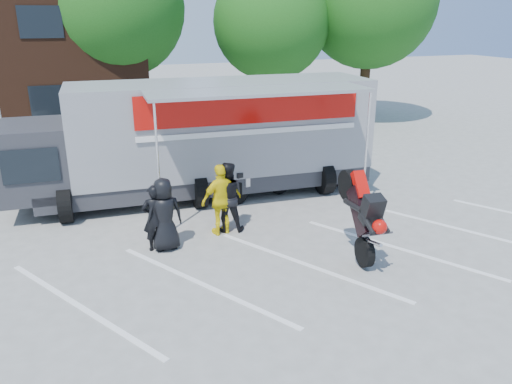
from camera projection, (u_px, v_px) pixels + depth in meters
ground at (320, 288)px, 10.13m from camera, size 100.00×100.00×0.00m
parking_bay_lines at (299, 266)px, 11.01m from camera, size 18.09×13.33×0.01m
tree_left at (114, 7)px, 21.73m from camera, size 6.12×6.12×8.64m
tree_mid at (271, 22)px, 23.37m from camera, size 5.44×5.44×7.68m
tree_right at (370, 2)px, 24.27m from camera, size 6.46×6.46×9.12m
transporter_truck at (209, 194)px, 15.51m from camera, size 11.04×5.74×3.43m
parked_motorcycle at (259, 199)px, 15.09m from camera, size 2.43×1.35×1.21m
stunt_bike_rider at (348, 253)px, 11.63m from camera, size 1.03×1.95×2.22m
spectator_leather_a at (164, 215)px, 11.55m from camera, size 0.89×0.61×1.75m
spectator_leather_b at (155, 218)px, 11.55m from camera, size 0.59×0.39×1.61m
spectator_leather_c at (227, 197)px, 12.58m from camera, size 1.04×0.91×1.81m
spectator_hivis at (222, 200)px, 12.39m from camera, size 1.13×0.63×1.82m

